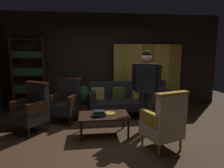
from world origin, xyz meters
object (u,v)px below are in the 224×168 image
at_px(coffee_table, 104,117).
at_px(potted_plant, 84,97).
at_px(armchair_gilt_accent, 164,122).
at_px(armchair_wing_right, 66,102).
at_px(velvet_couch, 129,98).
at_px(folding_screen, 148,75).
at_px(bookshelf, 30,74).
at_px(book_black_cloth, 99,112).
at_px(book_navy_cloth, 99,115).
at_px(armchair_wing_left, 32,109).
at_px(book_green_cloth, 99,114).
at_px(standing_figure, 146,84).
at_px(brass_tray, 109,113).

distance_m(coffee_table, potted_plant, 1.57).
distance_m(coffee_table, armchair_gilt_accent, 1.24).
bearing_deg(armchair_wing_right, velvet_couch, 10.85).
height_order(folding_screen, armchair_wing_right, folding_screen).
distance_m(bookshelf, book_black_cloth, 2.79).
xyz_separation_m(velvet_couch, book_navy_cloth, (-0.89, -1.31, -0.02)).
xyz_separation_m(armchair_gilt_accent, potted_plant, (-1.37, 2.29, -0.05)).
relative_size(armchair_wing_left, book_green_cloth, 4.01).
bearing_deg(book_green_cloth, standing_figure, 3.74).
xyz_separation_m(folding_screen, armchair_gilt_accent, (-0.57, -2.76, -0.50)).
relative_size(book_black_cloth, brass_tray, 0.80).
bearing_deg(standing_figure, coffee_table, 179.05).
height_order(standing_figure, book_green_cloth, standing_figure).
bearing_deg(armchair_wing_left, potted_plant, 47.43).
distance_m(book_navy_cloth, brass_tray, 0.24).
xyz_separation_m(folding_screen, book_navy_cloth, (-1.63, -2.07, -0.55)).
distance_m(book_navy_cloth, book_black_cloth, 0.07).
bearing_deg(book_green_cloth, armchair_wing_left, 162.17).
height_order(folding_screen, coffee_table, folding_screen).
height_order(armchair_wing_right, potted_plant, armchair_wing_right).
distance_m(velvet_couch, brass_tray, 1.37).
bearing_deg(folding_screen, armchair_wing_right, -155.60).
xyz_separation_m(bookshelf, coffee_table, (1.91, -1.97, -0.68)).
relative_size(bookshelf, brass_tray, 8.06).
bearing_deg(book_navy_cloth, standing_figure, 3.74).
relative_size(armchair_gilt_accent, brass_tray, 4.09).
bearing_deg(armchair_wing_left, armchair_gilt_accent, -25.14).
bearing_deg(bookshelf, potted_plant, -16.86).
distance_m(armchair_gilt_accent, book_black_cloth, 1.27).
xyz_separation_m(book_green_cloth, book_black_cloth, (0.00, 0.00, 0.04)).
bearing_deg(bookshelf, coffee_table, -45.89).
height_order(velvet_couch, brass_tray, velvet_couch).
distance_m(folding_screen, armchair_wing_right, 2.64).
distance_m(bookshelf, potted_plant, 1.68).
bearing_deg(armchair_wing_left, folding_screen, 28.40).
height_order(velvet_couch, standing_figure, standing_figure).
bearing_deg(folding_screen, bookshelf, -179.68).
xyz_separation_m(velvet_couch, book_black_cloth, (-0.89, -1.31, 0.05)).
bearing_deg(armchair_wing_right, potted_plant, 55.33).
bearing_deg(book_navy_cloth, bookshelf, 131.50).
bearing_deg(brass_tray, standing_figure, -4.72).
distance_m(book_green_cloth, brass_tray, 0.25).
bearing_deg(book_navy_cloth, armchair_gilt_accent, -33.48).
relative_size(bookshelf, armchair_gilt_accent, 1.97).
bearing_deg(book_black_cloth, bookshelf, 131.50).
relative_size(book_navy_cloth, brass_tray, 0.78).
xyz_separation_m(coffee_table, brass_tray, (0.11, 0.05, 0.05)).
bearing_deg(book_green_cloth, brass_tray, 30.98).
bearing_deg(brass_tray, folding_screen, 53.80).
xyz_separation_m(folding_screen, coffee_table, (-1.53, -1.99, -0.61)).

